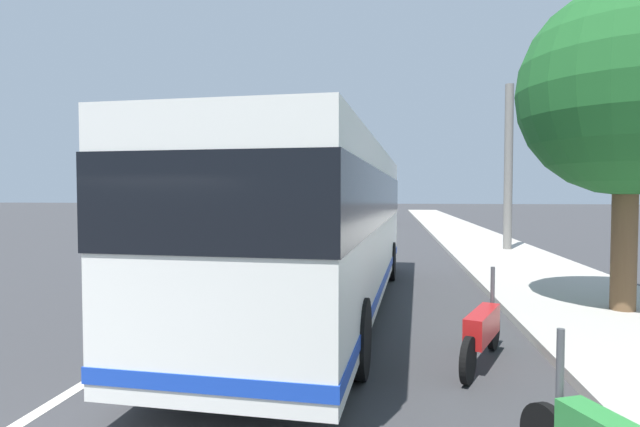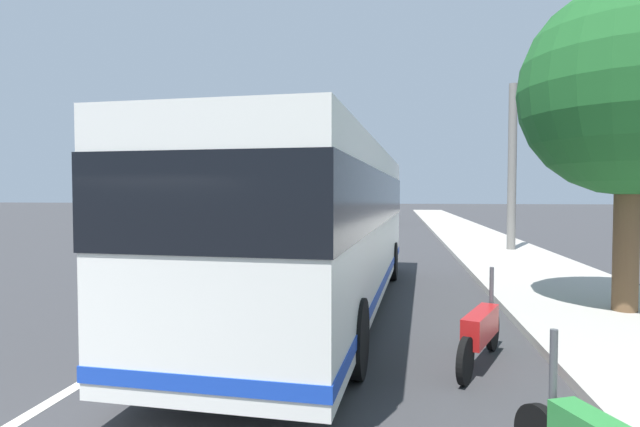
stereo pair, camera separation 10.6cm
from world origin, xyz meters
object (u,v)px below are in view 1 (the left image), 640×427
Objects in this scene: motorcycle_by_tree at (482,331)px; car_behind_bus at (306,213)px; roadside_tree_mid_block at (628,91)px; coach_bus at (323,219)px; utility_pole at (508,169)px; car_side_street at (374,215)px; car_oncoming at (321,211)px.

car_behind_bus reaches higher than motorcycle_by_tree.
coach_bus is at bearing 90.97° from roadside_tree_mid_block.
coach_bus is at bearing 62.81° from motorcycle_by_tree.
utility_pole is at bearing 28.82° from car_behind_bus.
utility_pole is (13.27, -3.23, 2.77)m from motorcycle_by_tree.
car_side_street is 8.63m from car_oncoming.
roadside_tree_mid_block is (-28.22, -10.75, 3.40)m from car_behind_bus.
roadside_tree_mid_block is at bearing -86.00° from coach_bus.
coach_bus is 28.80m from car_behind_bus.
roadside_tree_mid_block is (-34.89, -10.55, 3.45)m from car_oncoming.
car_side_street reaches higher than motorcycle_by_tree.
motorcycle_by_tree is 0.46× the size of car_side_street.
motorcycle_by_tree is at bearing 11.35° from car_behind_bus.
utility_pole is (10.24, -0.19, -0.92)m from roadside_tree_mid_block.
car_behind_bus is 30.39m from roadside_tree_mid_block.
roadside_tree_mid_block reaches higher than car_oncoming.
car_side_street is at bearing 11.23° from roadside_tree_mid_block.
car_oncoming is (34.99, 4.96, -1.08)m from coach_bus.
car_side_street is 0.71× the size of roadside_tree_mid_block.
car_oncoming reaches higher than car_side_street.
car_behind_bus is at bearing 85.44° from car_side_street.
car_behind_bus is 0.67× the size of utility_pole.
car_oncoming is 0.76× the size of roadside_tree_mid_block.
roadside_tree_mid_block is (3.03, -3.04, 3.69)m from motorcycle_by_tree.
car_side_street is (30.90, 2.50, 0.23)m from motorcycle_by_tree.
roadside_tree_mid_block is at bearing 18.35° from car_behind_bus.
car_side_street is 5.23m from car_behind_bus.
car_behind_bus is at bearing 31.33° from utility_pole.
car_oncoming is 27.01m from utility_pole.
car_behind_bus is (-6.68, 0.20, 0.04)m from car_oncoming.
roadside_tree_mid_block reaches higher than car_side_street.
utility_pole is (-17.63, -5.73, 2.54)m from car_side_street.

